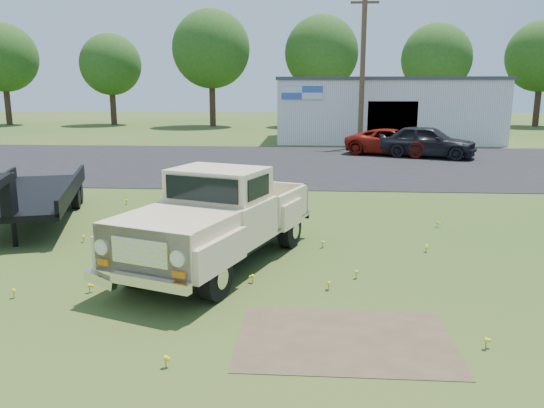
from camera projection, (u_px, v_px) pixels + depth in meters
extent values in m
plane|color=#2B4C18|center=(258.00, 267.00, 10.44)|extent=(140.00, 140.00, 0.00)
cube|color=black|center=(288.00, 163.00, 25.06)|extent=(90.00, 14.00, 0.02)
cube|color=#4A3D27|center=(345.00, 340.00, 7.41)|extent=(3.00, 2.00, 0.01)
cube|color=#4A3D27|center=(195.00, 222.00, 13.98)|extent=(2.20, 1.60, 0.01)
cube|color=beige|center=(384.00, 110.00, 35.92)|extent=(14.00, 8.00, 4.00)
cube|color=#3F3F44|center=(385.00, 79.00, 35.48)|extent=(14.20, 8.20, 0.20)
cube|color=black|center=(392.00, 120.00, 32.15)|extent=(3.00, 0.10, 2.20)
cube|color=silver|center=(302.00, 93.00, 32.09)|extent=(2.50, 0.08, 0.80)
cylinder|color=#492E22|center=(362.00, 70.00, 30.65)|extent=(0.30, 0.30, 9.00)
cube|color=#492E22|center=(365.00, 2.00, 29.86)|extent=(1.60, 0.12, 0.12)
cylinder|color=#3B281B|center=(8.00, 106.00, 50.93)|extent=(0.56, 0.56, 3.60)
sphere|color=#234D16|center=(3.00, 57.00, 49.97)|extent=(6.40, 6.40, 6.40)
cylinder|color=#3B281B|center=(113.00, 108.00, 51.27)|extent=(0.56, 0.56, 3.24)
sphere|color=#234D16|center=(111.00, 64.00, 50.40)|extent=(5.76, 5.76, 5.76)
cylinder|color=#3B281B|center=(213.00, 105.00, 49.05)|extent=(0.56, 0.56, 3.96)
sphere|color=#234D16|center=(211.00, 49.00, 47.99)|extent=(7.04, 7.04, 7.04)
cylinder|color=#3B281B|center=(321.00, 106.00, 49.37)|extent=(0.56, 0.56, 3.78)
sphere|color=#234D16|center=(322.00, 53.00, 48.36)|extent=(6.72, 6.72, 6.72)
cylinder|color=#3B281B|center=(433.00, 108.00, 47.27)|extent=(0.56, 0.56, 3.42)
sphere|color=#234D16|center=(436.00, 59.00, 46.36)|extent=(6.08, 6.08, 6.08)
cylinder|color=#3B281B|center=(537.00, 107.00, 49.01)|extent=(0.56, 0.56, 3.60)
sphere|color=#234D16|center=(542.00, 56.00, 48.05)|extent=(6.40, 6.40, 6.40)
imported|color=maroon|center=(393.00, 142.00, 27.84)|extent=(5.36, 3.85, 1.36)
imported|color=black|center=(427.00, 142.00, 26.85)|extent=(5.14, 3.58, 1.63)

